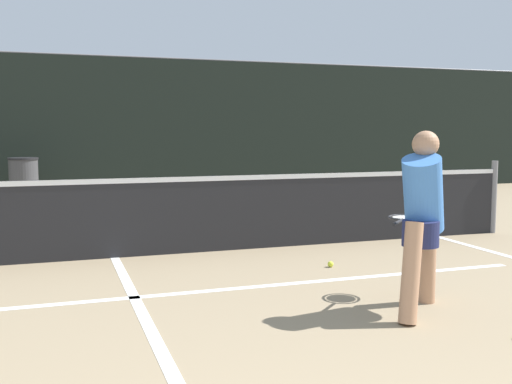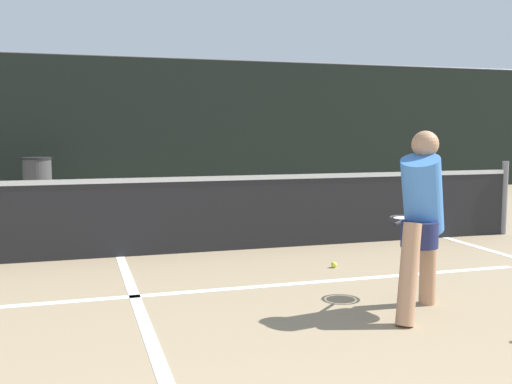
# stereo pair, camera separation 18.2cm
# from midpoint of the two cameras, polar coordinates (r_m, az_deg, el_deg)

# --- Properties ---
(court_service_line) EXTENTS (8.25, 0.10, 0.01)m
(court_service_line) POSITION_cam_midpoint_polar(r_m,az_deg,el_deg) (5.64, -10.57, -9.74)
(court_service_line) COLOR white
(court_service_line) RESTS_ON ground
(court_center_mark) EXTENTS (0.10, 4.61, 0.01)m
(court_center_mark) POSITION_cam_midpoint_polar(r_m,az_deg,el_deg) (5.17, -9.95, -11.20)
(court_center_mark) COLOR white
(court_center_mark) RESTS_ON ground
(net) EXTENTS (11.09, 0.09, 1.07)m
(net) POSITION_cam_midpoint_polar(r_m,az_deg,el_deg) (7.31, -12.22, -2.14)
(net) COLOR slate
(net) RESTS_ON ground
(fence_back) EXTENTS (24.00, 0.06, 3.19)m
(fence_back) POSITION_cam_midpoint_polar(r_m,az_deg,el_deg) (13.94, -14.61, 6.00)
(fence_back) COLOR black
(fence_back) RESTS_ON ground
(player_practicing) EXTENTS (0.83, 1.13, 1.52)m
(player_practicing) POSITION_cam_midpoint_polar(r_m,az_deg,el_deg) (5.14, 16.40, -2.12)
(player_practicing) COLOR tan
(player_practicing) RESTS_ON ground
(tennis_ball_scattered_0) EXTENTS (0.07, 0.07, 0.07)m
(tennis_ball_scattered_0) POSITION_cam_midpoint_polar(r_m,az_deg,el_deg) (7.45, 15.62, -5.80)
(tennis_ball_scattered_0) COLOR #D1E033
(tennis_ball_scattered_0) RESTS_ON ground
(tennis_ball_scattered_4) EXTENTS (0.07, 0.07, 0.07)m
(tennis_ball_scattered_4) POSITION_cam_midpoint_polar(r_m,az_deg,el_deg) (6.74, 8.21, -6.87)
(tennis_ball_scattered_4) COLOR #D1E033
(tennis_ball_scattered_4) RESTS_ON ground
(trash_bin) EXTENTS (0.59, 0.59, 0.97)m
(trash_bin) POSITION_cam_midpoint_polar(r_m,az_deg,el_deg) (13.03, -19.72, 1.01)
(trash_bin) COLOR #3F3F42
(trash_bin) RESTS_ON ground
(building_far) EXTENTS (36.00, 2.40, 4.51)m
(building_far) POSITION_cam_midpoint_polar(r_m,az_deg,el_deg) (33.18, -16.01, 6.94)
(building_far) COLOR beige
(building_far) RESTS_ON ground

